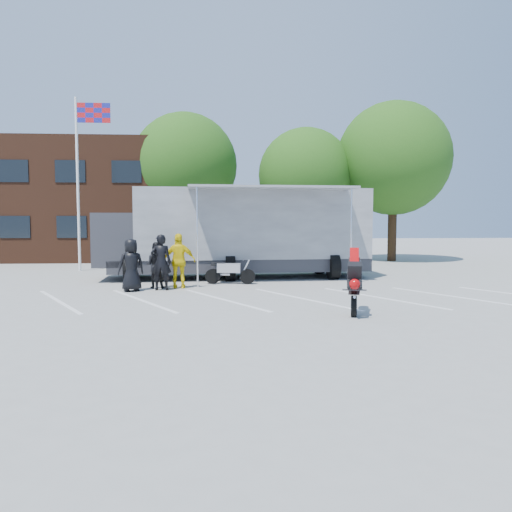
{
  "coord_description": "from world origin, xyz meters",
  "views": [
    {
      "loc": [
        0.18,
        -13.79,
        2.37
      ],
      "look_at": [
        1.18,
        1.06,
        1.3
      ],
      "focal_mm": 35.0,
      "sensor_mm": 36.0,
      "label": 1
    }
  ],
  "objects": [
    {
      "name": "stunt_bike_rider",
      "position": [
        3.55,
        -1.26,
        0.0
      ],
      "size": [
        1.08,
        1.68,
        1.82
      ],
      "primitive_type": null,
      "rotation": [
        0.0,
        0.0,
        -0.24
      ],
      "color": "black",
      "rests_on": "ground"
    },
    {
      "name": "spectator_leather_b",
      "position": [
        -1.89,
        3.17,
        0.95
      ],
      "size": [
        0.7,
        0.47,
        1.9
      ],
      "primitive_type": "imported",
      "rotation": [
        0.0,
        0.0,
        3.12
      ],
      "color": "black",
      "rests_on": "ground"
    },
    {
      "name": "parking_bay_lines",
      "position": [
        0.0,
        1.0,
        0.01
      ],
      "size": [
        18.09,
        13.33,
        0.01
      ],
      "primitive_type": "cube",
      "rotation": [
        0.0,
        0.0,
        0.52
      ],
      "color": "white",
      "rests_on": "ground"
    },
    {
      "name": "spectator_hivis",
      "position": [
        -1.32,
        3.61,
        0.96
      ],
      "size": [
        1.13,
        0.48,
        1.91
      ],
      "primitive_type": "imported",
      "rotation": [
        0.0,
        0.0,
        3.16
      ],
      "color": "yellow",
      "rests_on": "ground"
    },
    {
      "name": "spectator_leather_a",
      "position": [
        -2.85,
        2.97,
        0.88
      ],
      "size": [
        1.02,
        0.87,
        1.76
      ],
      "primitive_type": "imported",
      "rotation": [
        0.0,
        0.0,
        3.58
      ],
      "color": "black",
      "rests_on": "ground"
    },
    {
      "name": "parked_motorcycle",
      "position": [
        0.46,
        4.65,
        0.0
      ],
      "size": [
        1.98,
        0.89,
        1.0
      ],
      "primitive_type": null,
      "rotation": [
        0.0,
        0.0,
        1.43
      ],
      "color": "#B9B9BE",
      "rests_on": "ground"
    },
    {
      "name": "spectator_leather_c",
      "position": [
        -2.13,
        3.71,
        0.8
      ],
      "size": [
        0.89,
        0.76,
        1.61
      ],
      "primitive_type": "imported",
      "rotation": [
        0.0,
        0.0,
        2.94
      ],
      "color": "black",
      "rests_on": "ground"
    },
    {
      "name": "flagpole",
      "position": [
        -6.24,
        10.0,
        5.05
      ],
      "size": [
        1.61,
        0.12,
        8.0
      ],
      "color": "white",
      "rests_on": "ground"
    },
    {
      "name": "office_building",
      "position": [
        -10.0,
        18.0,
        3.5
      ],
      "size": [
        18.0,
        8.0,
        7.0
      ],
      "primitive_type": "cube",
      "color": "#4B2818",
      "rests_on": "ground"
    },
    {
      "name": "transporter_truck",
      "position": [
        0.92,
        6.71,
        0.0
      ],
      "size": [
        11.73,
        6.2,
        3.63
      ],
      "primitive_type": null,
      "rotation": [
        0.0,
        0.0,
        0.06
      ],
      "color": "#9A9EA3",
      "rests_on": "ground"
    },
    {
      "name": "tree_left",
      "position": [
        -2.0,
        16.0,
        5.57
      ],
      "size": [
        6.12,
        6.12,
        8.64
      ],
      "color": "#382314",
      "rests_on": "ground"
    },
    {
      "name": "ground",
      "position": [
        0.0,
        0.0,
        0.0
      ],
      "size": [
        100.0,
        100.0,
        0.0
      ],
      "primitive_type": "plane",
      "color": "#979792",
      "rests_on": "ground"
    },
    {
      "name": "tree_right",
      "position": [
        10.0,
        14.5,
        5.88
      ],
      "size": [
        6.46,
        6.46,
        9.12
      ],
      "color": "#382314",
      "rests_on": "ground"
    },
    {
      "name": "tree_mid",
      "position": [
        5.0,
        15.0,
        4.94
      ],
      "size": [
        5.44,
        5.44,
        7.68
      ],
      "color": "#382314",
      "rests_on": "ground"
    }
  ]
}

